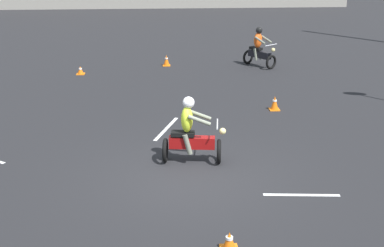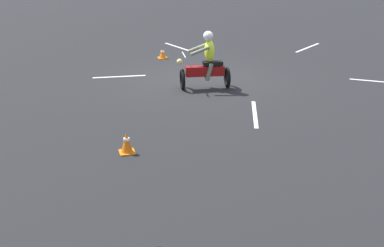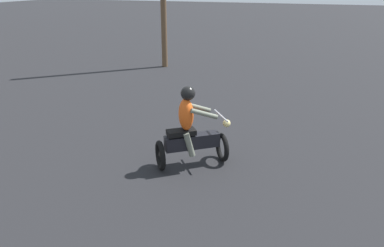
{
  "view_description": "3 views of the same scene",
  "coord_description": "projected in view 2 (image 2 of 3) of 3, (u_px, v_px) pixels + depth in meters",
  "views": [
    {
      "loc": [
        -0.69,
        -11.06,
        5.19
      ],
      "look_at": [
        0.11,
        0.86,
        1.0
      ],
      "focal_mm": 50.0,
      "sensor_mm": 36.0,
      "label": 1
    },
    {
      "loc": [
        4.38,
        14.99,
        4.5
      ],
      "look_at": [
        1.86,
        5.82,
        0.9
      ],
      "focal_mm": 50.0,
      "sensor_mm": 36.0,
      "label": 2
    },
    {
      "loc": [
        -2.79,
        8.48,
        3.53
      ],
      "look_at": [
        3.61,
        10.78,
        0.9
      ],
      "focal_mm": 35.0,
      "sensor_mm": 36.0,
      "label": 3
    }
  ],
  "objects": [
    {
      "name": "traffic_cone_mid_left",
      "position": [
        127.0,
        143.0,
        11.02
      ],
      "size": [
        0.32,
        0.32,
        0.45
      ],
      "color": "orange",
      "rests_on": "ground"
    },
    {
      "name": "lane_stripe_n",
      "position": [
        255.0,
        114.0,
        13.33
      ],
      "size": [
        0.76,
        1.91,
        0.01
      ],
      "primitive_type": "cube",
      "rotation": [
        0.0,
        0.0,
        2.8
      ],
      "color": "silver",
      "rests_on": "ground"
    },
    {
      "name": "motorcycle_rider_foreground",
      "position": [
        206.0,
        64.0,
        15.14
      ],
      "size": [
        1.54,
        0.8,
        1.66
      ],
      "rotation": [
        0.0,
        0.0,
        4.59
      ],
      "color": "black",
      "rests_on": "ground"
    },
    {
      "name": "traffic_cone_near_right",
      "position": [
        162.0,
        54.0,
        18.74
      ],
      "size": [
        0.32,
        0.32,
        0.35
      ],
      "color": "orange",
      "rests_on": "ground"
    },
    {
      "name": "lane_stripe_s",
      "position": [
        178.0,
        47.0,
        20.46
      ],
      "size": [
        0.7,
        1.73,
        0.01
      ],
      "primitive_type": "cube",
      "rotation": [
        0.0,
        0.0,
        6.63
      ],
      "color": "silver",
      "rests_on": "ground"
    },
    {
      "name": "ground_plane",
      "position": [
        200.0,
        80.0,
        16.2
      ],
      "size": [
        120.0,
        120.0,
        0.0
      ],
      "primitive_type": "plane",
      "color": "black"
    },
    {
      "name": "lane_stripe_e",
      "position": [
        119.0,
        77.0,
        16.56
      ],
      "size": [
        1.63,
        0.25,
        0.01
      ],
      "primitive_type": "cube",
      "rotation": [
        0.0,
        0.0,
        1.48
      ],
      "color": "silver",
      "rests_on": "ground"
    },
    {
      "name": "lane_stripe_sw",
      "position": [
        308.0,
        48.0,
        20.36
      ],
      "size": [
        1.59,
        1.24,
        0.01
      ],
      "primitive_type": "cube",
      "rotation": [
        0.0,
        0.0,
        5.36
      ],
      "color": "silver",
      "rests_on": "ground"
    }
  ]
}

